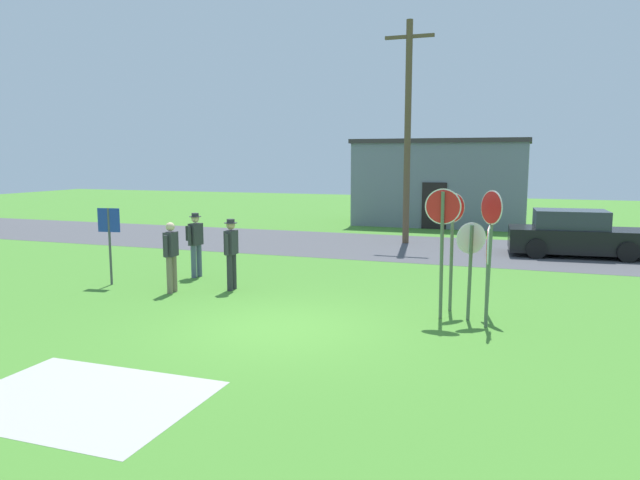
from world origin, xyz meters
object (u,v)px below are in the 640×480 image
stop_sign_leaning_left (470,256)px  person_near_signs (231,250)px  stop_sign_center_cluster (452,234)px  parked_car_on_street (576,235)px  stop_sign_tallest (488,258)px  stop_sign_nearest (442,232)px  info_panel_leftmost (109,232)px  person_on_left (171,253)px  person_in_blue (195,240)px  stop_sign_leaning_right (491,231)px  utility_pole (408,129)px

stop_sign_leaning_left → person_near_signs: 5.82m
stop_sign_leaning_left → stop_sign_center_cluster: size_ratio=0.79×
parked_car_on_street → stop_sign_tallest: bearing=-102.6°
stop_sign_nearest → info_panel_leftmost: bearing=176.5°
parked_car_on_street → person_near_signs: 11.70m
person_on_left → person_in_blue: person_in_blue is taller
stop_sign_nearest → person_on_left: bearing=177.6°
parked_car_on_street → stop_sign_leaning_left: stop_sign_leaning_left is taller
stop_sign_tallest → parked_car_on_street: bearing=77.4°
person_near_signs → info_panel_leftmost: size_ratio=0.89×
person_in_blue → parked_car_on_street: bearing=36.1°
stop_sign_nearest → stop_sign_leaning_right: bearing=39.5°
stop_sign_center_cluster → info_panel_leftmost: (-8.46, -0.23, -0.29)m
utility_pole → info_panel_leftmost: size_ratio=4.18×
stop_sign_leaning_right → info_panel_leftmost: bearing=-178.8°
utility_pole → person_in_blue: (-4.04, -8.34, -3.25)m
person_near_signs → utility_pole: bearing=75.8°
stop_sign_leaning_left → stop_sign_leaning_right: (0.32, 0.64, 0.42)m
parked_car_on_street → person_on_left: 13.08m
parked_car_on_street → info_panel_leftmost: (-11.40, -8.80, 0.66)m
info_panel_leftmost → parked_car_on_street: bearing=37.7°
person_on_left → stop_sign_center_cluster: bearing=4.1°
parked_car_on_street → person_near_signs: (-8.23, -8.31, 0.30)m
stop_sign_tallest → person_in_blue: bearing=163.0°
utility_pole → person_near_signs: 10.27m
stop_sign_leaning_right → person_in_blue: (-7.72, 1.38, -0.71)m
stop_sign_leaning_right → info_panel_leftmost: (-9.22, -0.20, -0.38)m
person_on_left → stop_sign_leaning_left: bearing=-1.6°
stop_sign_leaning_right → person_in_blue: 7.87m
stop_sign_leaning_right → stop_sign_nearest: bearing=-140.5°
stop_sign_center_cluster → person_near_signs: 5.34m
person_on_left → info_panel_leftmost: bearing=172.9°
stop_sign_leaning_left → person_near_signs: (-5.74, 0.93, -0.32)m
stop_sign_leaning_right → person_on_left: bearing=-176.5°
person_near_signs → person_on_left: person_near_signs is taller
utility_pole → parked_car_on_street: size_ratio=1.84×
parked_car_on_street → info_panel_leftmost: size_ratio=2.27×
stop_sign_leaning_left → stop_sign_leaning_right: stop_sign_leaning_right is taller
parked_car_on_street → person_on_left: (-9.45, -9.05, 0.26)m
person_on_left → utility_pole: bearing=70.5°
person_on_left → info_panel_leftmost: size_ratio=0.87×
stop_sign_nearest → info_panel_leftmost: (-8.36, 0.52, -0.42)m
stop_sign_leaning_left → person_in_blue: bearing=164.7°
person_near_signs → info_panel_leftmost: 3.23m
stop_sign_center_cluster → person_near_signs: bearing=177.2°
stop_sign_tallest → info_panel_leftmost: bearing=175.1°
stop_sign_nearest → person_near_signs: 5.34m
stop_sign_leaning_left → stop_sign_center_cluster: bearing=123.7°
utility_pole → stop_sign_leaning_right: (3.67, -9.72, -2.53)m
stop_sign_tallest → stop_sign_nearest: 1.04m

